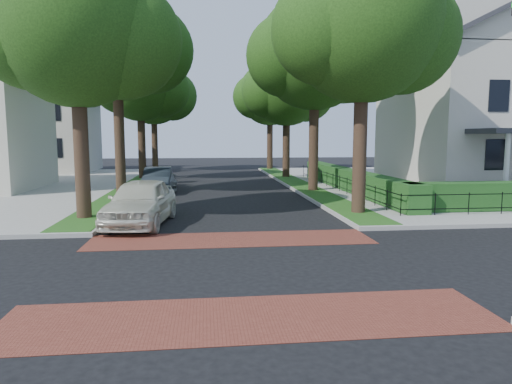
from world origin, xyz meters
TOP-DOWN VIEW (x-y plane):
  - ground at (0.00, 0.00)m, footprint 120.00×120.00m
  - sidewalk_ne at (19.50, 19.00)m, footprint 30.00×30.00m
  - crosswalk_far at (0.00, 3.20)m, footprint 9.00×2.20m
  - crosswalk_near at (0.00, -3.20)m, footprint 9.00×2.20m
  - grass_strip_ne at (5.40, 19.10)m, footprint 1.60×29.80m
  - grass_strip_nw at (-5.40, 19.10)m, footprint 1.60×29.80m
  - tree_right_near at (5.60, 7.24)m, footprint 7.75×6.67m
  - tree_right_mid at (5.61, 15.25)m, footprint 8.25×7.09m
  - tree_right_far at (5.60, 24.22)m, footprint 7.25×6.23m
  - tree_right_back at (5.60, 33.23)m, footprint 7.50×6.45m
  - tree_left_near at (-5.40, 7.23)m, footprint 7.50×6.45m
  - tree_left_mid at (-5.39, 15.24)m, footprint 8.00×6.88m
  - tree_left_far at (-5.40, 24.22)m, footprint 7.00×6.02m
  - tree_left_back at (-5.40, 33.24)m, footprint 7.75×6.66m
  - hedge_main_road at (7.70, 15.00)m, footprint 1.00×18.00m
  - fence_main_road at (6.90, 15.00)m, footprint 0.06×18.00m
  - house_victorian at (17.51, 15.92)m, footprint 13.00×13.05m
  - house_left_far at (-15.49, 31.99)m, footprint 10.00×9.00m
  - parked_car_front at (-3.22, 6.11)m, footprint 2.60×5.26m
  - parked_car_middle at (-3.60, 16.23)m, footprint 1.61×4.42m
  - parked_car_rear at (-3.60, 17.64)m, footprint 2.43×4.84m

SIDE VIEW (x-z plane):
  - ground at x=0.00m, z-range 0.00..0.00m
  - crosswalk_far at x=0.00m, z-range 0.00..0.01m
  - crosswalk_near at x=0.00m, z-range 0.00..0.01m
  - sidewalk_ne at x=19.50m, z-range 0.00..0.15m
  - grass_strip_ne at x=5.40m, z-range 0.15..0.17m
  - grass_strip_nw at x=-5.40m, z-range 0.15..0.17m
  - fence_main_road at x=6.90m, z-range 0.15..1.05m
  - parked_car_rear at x=-3.60m, z-range 0.00..1.35m
  - parked_car_middle at x=-3.60m, z-range 0.00..1.45m
  - hedge_main_road at x=7.70m, z-range 0.15..1.35m
  - parked_car_front at x=-3.22m, z-range 0.00..1.72m
  - house_left_far at x=-15.49m, z-range -0.03..10.11m
  - house_victorian at x=17.51m, z-range -0.22..12.26m
  - tree_right_far at x=5.60m, z-range 2.04..11.78m
  - tree_left_far at x=-5.40m, z-range 2.19..12.05m
  - tree_right_back at x=5.60m, z-range 2.17..12.37m
  - tree_left_near at x=-5.40m, z-range 2.17..12.37m
  - tree_left_back at x=-5.40m, z-range 2.19..12.63m
  - tree_right_near at x=5.60m, z-range 2.30..12.96m
  - tree_right_mid at x=5.61m, z-range 2.38..13.60m
  - tree_left_mid at x=-5.39m, z-range 2.60..14.08m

